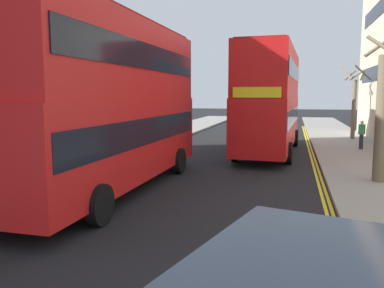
% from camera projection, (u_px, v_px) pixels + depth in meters
% --- Properties ---
extents(sidewalk_right, '(4.00, 80.00, 0.14)m').
position_uv_depth(sidewalk_right, '(380.00, 179.00, 14.84)').
color(sidewalk_right, gray).
rests_on(sidewalk_right, ground).
extents(sidewalk_left, '(4.00, 80.00, 0.14)m').
position_uv_depth(sidewalk_left, '(70.00, 164.00, 18.03)').
color(sidewalk_left, gray).
rests_on(sidewalk_left, ground).
extents(kerb_line_outer, '(0.10, 56.00, 0.01)m').
position_uv_depth(kerb_line_outer, '(325.00, 189.00, 13.44)').
color(kerb_line_outer, yellow).
rests_on(kerb_line_outer, ground).
extents(kerb_line_inner, '(0.10, 56.00, 0.01)m').
position_uv_depth(kerb_line_inner, '(320.00, 189.00, 13.48)').
color(kerb_line_inner, yellow).
rests_on(kerb_line_inner, ground).
extents(double_decker_bus_away, '(2.90, 10.84, 5.64)m').
position_uv_depth(double_decker_bus_away, '(112.00, 100.00, 12.91)').
color(double_decker_bus_away, red).
rests_on(double_decker_bus_away, ground).
extents(double_decker_bus_oncoming, '(3.18, 10.91, 5.64)m').
position_uv_depth(double_decker_bus_oncoming, '(270.00, 98.00, 21.45)').
color(double_decker_bus_oncoming, red).
rests_on(double_decker_bus_oncoming, ground).
extents(pedestrian_far, '(0.34, 0.22, 1.62)m').
position_uv_depth(pedestrian_far, '(362.00, 134.00, 22.19)').
color(pedestrian_far, '#2D2D38').
rests_on(pedestrian_far, sidewalk_right).
extents(street_tree_near, '(2.00, 1.71, 5.11)m').
position_uv_depth(street_tree_near, '(354.00, 102.00, 27.30)').
color(street_tree_near, '#6B6047').
rests_on(street_tree_near, sidewalk_right).
extents(street_tree_mid, '(1.21, 1.36, 5.14)m').
position_uv_depth(street_tree_mid, '(382.00, 115.00, 13.78)').
color(street_tree_mid, '#6B6047').
rests_on(street_tree_mid, sidewalk_right).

